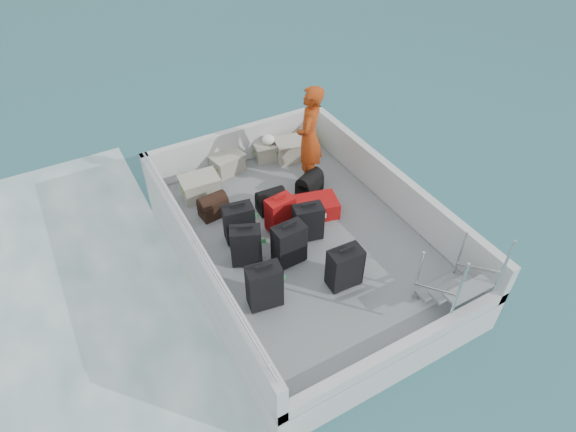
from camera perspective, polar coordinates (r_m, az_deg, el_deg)
name	(u,v)px	position (r m, az deg, el deg)	size (l,w,h in m)	color
ground	(302,263)	(8.12, 1.69, -5.62)	(160.00, 160.00, 0.00)	#184855
ferry_hull	(303,251)	(7.91, 1.74, -4.14)	(3.60, 5.00, 0.60)	silver
deck	(303,237)	(7.69, 1.78, -2.53)	(3.30, 4.70, 0.02)	gray
deck_fittings	(334,224)	(7.38, 5.43, -0.98)	(3.60, 5.00, 0.90)	#BABFBF
suitcase_0	(264,287)	(6.51, -2.81, -8.40)	(0.46, 0.26, 0.72)	black
suitcase_1	(246,246)	(7.08, -4.97, -3.60)	(0.45, 0.26, 0.67)	black
suitcase_2	(239,223)	(7.46, -5.82, -0.89)	(0.46, 0.28, 0.66)	black
suitcase_4	(289,245)	(7.06, 0.13, -3.41)	(0.47, 0.28, 0.69)	black
suitcase_5	(280,214)	(7.63, -0.95, 0.25)	(0.44, 0.26, 0.61)	#B30F0D
suitcase_6	(345,268)	(6.81, 6.73, -6.14)	(0.48, 0.28, 0.66)	black
suitcase_7	(308,223)	(7.46, 2.39, -0.79)	(0.45, 0.26, 0.63)	black
suitcase_8	(315,207)	(8.01, 3.23, 1.05)	(0.48, 0.73, 0.29)	#B30F0D
duffel_0	(213,207)	(8.06, -8.85, 1.02)	(0.46, 0.30, 0.32)	black
duffel_1	(271,202)	(8.07, -2.02, 1.63)	(0.47, 0.30, 0.32)	black
duffel_2	(310,185)	(8.44, 2.57, 3.68)	(0.47, 0.30, 0.32)	black
crate_0	(200,188)	(8.47, -10.36, 3.33)	(0.62, 0.42, 0.37)	#AFAD99
crate_1	(228,164)	(9.00, -7.16, 6.13)	(0.55, 0.38, 0.33)	#AFAD99
crate_2	(269,152)	(9.29, -2.30, 7.61)	(0.51, 0.35, 0.31)	#AFAD99
crate_3	(293,150)	(9.27, 0.61, 7.82)	(0.64, 0.44, 0.38)	#AFAD99
yellow_bag	(310,141)	(9.69, 2.59, 8.86)	(0.28, 0.26, 0.22)	yellow
white_bag	(268,141)	(9.16, -2.34, 8.88)	(0.24, 0.24, 0.18)	white
passenger	(309,138)	(8.27, 2.52, 9.28)	(0.69, 0.44, 1.86)	#E44D15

